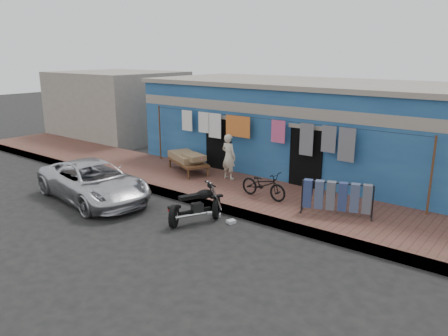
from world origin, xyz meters
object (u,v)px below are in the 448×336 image
Objects in this scene: charpoy at (188,162)px; car at (93,181)px; seated_person at (229,157)px; motorcycle at (196,204)px; bicycle at (264,182)px; jeans_rack at (337,198)px.

car is at bearing -100.37° from charpoy.
motorcycle is (1.33, -3.14, -0.50)m from seated_person.
charpoy is at bearing 80.95° from bicycle.
jeans_rack is at bearing -59.21° from car.
seated_person reaches higher than motorcycle.
bicycle is 0.68× the size of charpoy.
car is 4.38m from seated_person.
jeans_rack reaches higher than motorcycle.
motorcycle is 0.88× the size of jeans_rack.
bicycle is 0.91× the size of motorcycle.
seated_person is 1.01× the size of bicycle.
bicycle is 3.77m from charpoy.
jeans_rack reaches higher than charpoy.
jeans_rack is (2.23, 0.06, -0.04)m from bicycle.
charpoy is 1.16× the size of jeans_rack.
car reaches higher than charpoy.
seated_person is 1.74m from charpoy.
motorcycle is (3.65, 0.55, -0.10)m from car.
car is at bearing -156.92° from jeans_rack.
charpoy is (-3.01, 2.95, 0.08)m from motorcycle.
motorcycle is at bearing 117.70° from seated_person.
motorcycle is at bearing -73.65° from car.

